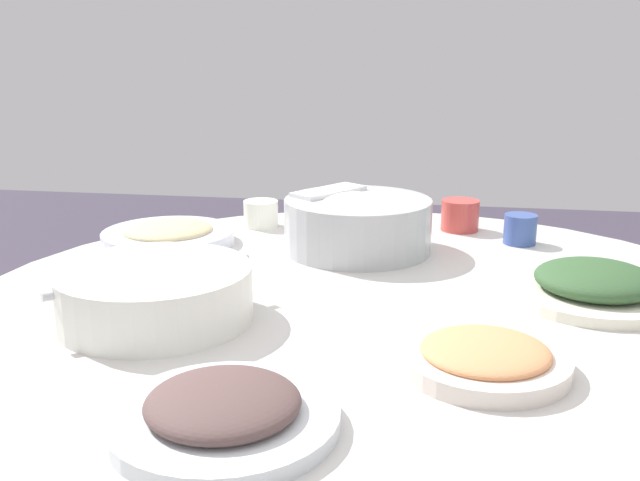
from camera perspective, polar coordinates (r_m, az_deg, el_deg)
round_dining_table at (r=1.10m, az=4.17°, el=-11.52°), size 1.24×1.24×0.72m
rice_bowl at (r=1.32m, az=2.96°, el=1.32°), size 0.27×0.27×0.11m
soup_bowl at (r=1.02m, az=-12.85°, el=-4.23°), size 0.27×0.27×0.07m
dish_noodles at (r=1.39m, az=-11.81°, el=0.44°), size 0.25×0.25×0.04m
dish_shrimp at (r=0.87m, az=12.80°, el=-8.91°), size 0.20×0.20×0.04m
dish_greens at (r=1.14m, az=20.76°, el=-3.32°), size 0.25×0.25×0.06m
dish_eggplant at (r=0.74m, az=-7.59°, el=-13.11°), size 0.23×0.23×0.05m
tea_cup_near at (r=1.49m, az=10.92°, el=1.96°), size 0.08×0.08×0.06m
tea_cup_far at (r=1.50m, az=-4.65°, el=2.11°), size 0.07×0.07×0.05m
tea_cup_side at (r=1.42m, az=15.42°, el=0.86°), size 0.06×0.06×0.06m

